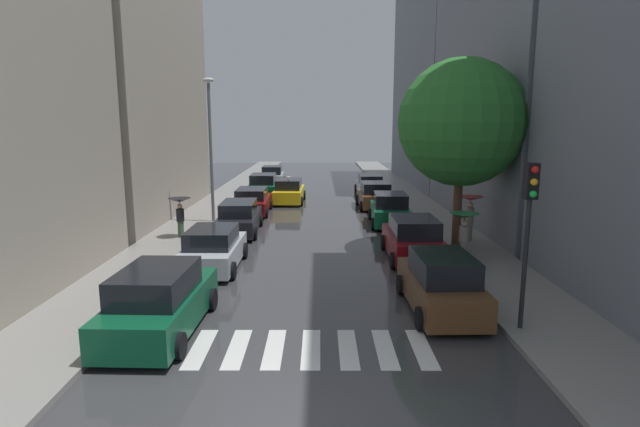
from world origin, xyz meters
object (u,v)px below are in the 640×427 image
(traffic_light_right_corner, at_px, (530,210))
(parked_car_left_fifth, at_px, (264,186))
(parked_car_left_sixth, at_px, (273,176))
(parked_car_right_nearest, at_px, (442,285))
(parked_car_right_fifth, at_px, (371,186))
(taxi_midroad, at_px, (290,192))
(parked_car_left_third, at_px, (240,218))
(lamp_post_left, at_px, (211,141))
(parked_car_left_second, at_px, (214,249))
(parked_car_right_third, at_px, (391,210))
(pedestrian_foreground, at_px, (471,207))
(parked_car_left_nearest, at_px, (160,302))
(street_tree_right, at_px, (463,123))
(parked_car_left_fourth, at_px, (253,202))
(parked_car_right_second, at_px, (414,240))
(parked_car_right_fourth, at_px, (376,196))
(pedestrian_by_kerb, at_px, (181,208))
(pedestrian_near_tree, at_px, (465,225))

(traffic_light_right_corner, bearing_deg, parked_car_left_fifth, 111.21)
(parked_car_left_sixth, bearing_deg, traffic_light_right_corner, -164.49)
(parked_car_left_sixth, xyz_separation_m, parked_car_right_nearest, (7.64, -29.35, 0.02))
(parked_car_right_fifth, relative_size, taxi_midroad, 1.07)
(parked_car_left_third, distance_m, parked_car_left_fifth, 12.14)
(parked_car_left_sixth, xyz_separation_m, lamp_post_left, (-1.64, -16.62, 3.67))
(parked_car_left_second, height_order, lamp_post_left, lamp_post_left)
(parked_car_left_second, relative_size, parked_car_left_third, 0.88)
(parked_car_right_third, relative_size, taxi_midroad, 0.94)
(parked_car_left_second, distance_m, pedestrian_foreground, 11.46)
(parked_car_left_nearest, relative_size, street_tree_right, 0.61)
(parked_car_right_third, relative_size, parked_car_right_fifth, 0.88)
(parked_car_left_fifth, bearing_deg, parked_car_left_fourth, 179.76)
(pedestrian_foreground, relative_size, street_tree_right, 0.26)
(parked_car_left_second, relative_size, parked_car_right_second, 0.98)
(parked_car_right_third, relative_size, street_tree_right, 0.53)
(parked_car_left_fourth, height_order, street_tree_right, street_tree_right)
(parked_car_right_third, xyz_separation_m, street_tree_right, (2.07, -5.48, 4.60))
(parked_car_right_third, distance_m, parked_car_right_fourth, 5.47)
(parked_car_left_sixth, height_order, parked_car_right_nearest, parked_car_right_nearest)
(parked_car_right_nearest, relative_size, pedestrian_by_kerb, 2.34)
(parked_car_right_nearest, bearing_deg, parked_car_left_fifth, 17.18)
(parked_car_left_third, height_order, pedestrian_foreground, pedestrian_foreground)
(parked_car_left_sixth, height_order, pedestrian_near_tree, pedestrian_near_tree)
(parked_car_left_fourth, height_order, taxi_midroad, taxi_midroad)
(parked_car_left_sixth, height_order, traffic_light_right_corner, traffic_light_right_corner)
(parked_car_left_second, distance_m, lamp_post_left, 9.37)
(parked_car_left_second, height_order, pedestrian_by_kerb, pedestrian_by_kerb)
(taxi_midroad, xyz_separation_m, pedestrian_near_tree, (7.60, -15.14, 0.82))
(parked_car_right_fourth, bearing_deg, street_tree_right, -169.59)
(pedestrian_by_kerb, bearing_deg, parked_car_right_third, 144.70)
(pedestrian_by_kerb, bearing_deg, parked_car_left_fifth, -153.91)
(parked_car_left_second, xyz_separation_m, parked_car_left_fifth, (-0.15, 18.28, 0.05))
(parked_car_right_fourth, xyz_separation_m, pedestrian_foreground, (3.22, -9.66, 0.90))
(street_tree_right, bearing_deg, pedestrian_near_tree, -98.14)
(parked_car_right_third, relative_size, traffic_light_right_corner, 0.98)
(parked_car_right_fourth, xyz_separation_m, traffic_light_right_corner, (1.72, -19.46, 2.51))
(pedestrian_foreground, height_order, traffic_light_right_corner, traffic_light_right_corner)
(parked_car_left_second, relative_size, parked_car_right_nearest, 0.99)
(parked_car_left_third, bearing_deg, parked_car_right_fourth, -46.89)
(parked_car_left_nearest, distance_m, pedestrian_near_tree, 11.56)
(parked_car_left_fifth, height_order, pedestrian_foreground, pedestrian_foreground)
(lamp_post_left, bearing_deg, parked_car_right_third, -1.90)
(parked_car_left_third, bearing_deg, parked_car_left_sixth, -1.21)
(taxi_midroad, distance_m, pedestrian_foreground, 14.71)
(taxi_midroad, bearing_deg, pedestrian_foreground, -141.33)
(parked_car_left_sixth, distance_m, pedestrian_by_kerb, 20.58)
(parked_car_left_fifth, distance_m, taxi_midroad, 3.35)
(taxi_midroad, relative_size, traffic_light_right_corner, 1.04)
(parked_car_right_fourth, distance_m, pedestrian_foreground, 10.23)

